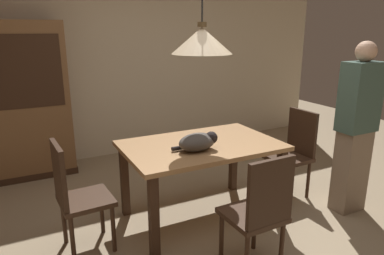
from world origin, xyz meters
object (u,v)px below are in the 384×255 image
(dining_table, at_px, (201,154))
(chair_left_side, at_px, (75,193))
(hutch_bookcase, at_px, (20,105))
(pendant_lamp, at_px, (202,40))
(chair_right_side, at_px, (294,150))
(person_standing, at_px, (356,129))
(cat_sleeping, at_px, (198,142))
(chair_near_front, at_px, (260,210))

(dining_table, relative_size, chair_left_side, 1.51)
(chair_left_side, height_order, hutch_bookcase, hutch_bookcase)
(dining_table, height_order, pendant_lamp, pendant_lamp)
(chair_right_side, bearing_deg, chair_left_side, -179.81)
(chair_right_side, height_order, pendant_lamp, pendant_lamp)
(hutch_bookcase, bearing_deg, dining_table, -52.61)
(pendant_lamp, relative_size, person_standing, 0.79)
(cat_sleeping, xyz_separation_m, hutch_bookcase, (-1.32, 2.01, 0.06))
(dining_table, xyz_separation_m, chair_right_side, (1.13, 0.00, -0.14))
(pendant_lamp, bearing_deg, dining_table, 0.00)
(cat_sleeping, relative_size, person_standing, 0.24)
(person_standing, bearing_deg, chair_near_front, -165.30)
(chair_right_side, xyz_separation_m, hutch_bookcase, (-2.55, 1.86, 0.38))
(cat_sleeping, height_order, pendant_lamp, pendant_lamp)
(dining_table, bearing_deg, pendant_lamp, 180.00)
(chair_left_side, bearing_deg, pendant_lamp, 0.24)
(chair_left_side, bearing_deg, person_standing, -11.40)
(chair_right_side, bearing_deg, person_standing, -62.70)
(dining_table, distance_m, person_standing, 1.50)
(chair_near_front, relative_size, pendant_lamp, 0.72)
(hutch_bookcase, bearing_deg, cat_sleeping, -56.79)
(chair_left_side, height_order, chair_right_side, same)
(chair_near_front, distance_m, hutch_bookcase, 3.11)
(dining_table, height_order, cat_sleeping, cat_sleeping)
(chair_near_front, height_order, chair_left_side, same)
(cat_sleeping, bearing_deg, hutch_bookcase, 123.21)
(chair_left_side, xyz_separation_m, cat_sleeping, (1.02, -0.14, 0.32))
(cat_sleeping, distance_m, person_standing, 1.55)
(dining_table, xyz_separation_m, chair_near_front, (0.00, -0.88, -0.14))
(chair_near_front, xyz_separation_m, chair_right_side, (1.13, 0.88, 0.00))
(chair_left_side, distance_m, hutch_bookcase, 1.93)
(chair_near_front, bearing_deg, chair_right_side, 38.04)
(dining_table, distance_m, chair_near_front, 0.89)
(cat_sleeping, bearing_deg, chair_right_side, 6.94)
(pendant_lamp, bearing_deg, chair_left_side, -179.76)
(chair_left_side, relative_size, pendant_lamp, 0.72)
(person_standing, bearing_deg, chair_right_side, 117.30)
(chair_right_side, height_order, cat_sleeping, chair_right_side)
(dining_table, height_order, hutch_bookcase, hutch_bookcase)
(cat_sleeping, distance_m, hutch_bookcase, 2.40)
(chair_near_front, bearing_deg, chair_left_side, 142.30)
(chair_right_side, distance_m, hutch_bookcase, 3.18)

